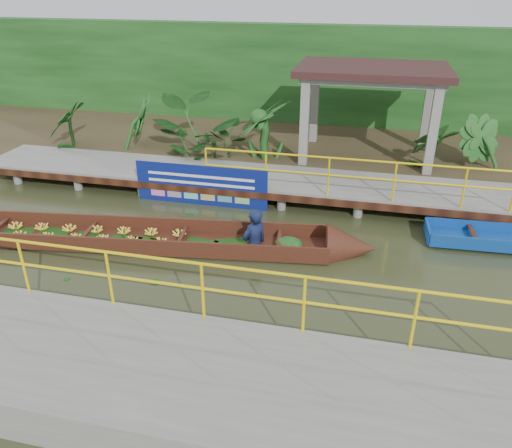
# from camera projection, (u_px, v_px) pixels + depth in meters

# --- Properties ---
(ground) EXTENTS (80.00, 80.00, 0.00)m
(ground) POSITION_uv_depth(u_px,v_px,m) (215.00, 254.00, 11.14)
(ground) COLOR #2D341A
(ground) RESTS_ON ground
(land_strip) EXTENTS (30.00, 8.00, 0.45)m
(land_strip) POSITION_uv_depth(u_px,v_px,m) (279.00, 145.00, 17.57)
(land_strip) COLOR #36281B
(land_strip) RESTS_ON ground
(far_dock) EXTENTS (16.00, 2.06, 1.66)m
(far_dock) POSITION_uv_depth(u_px,v_px,m) (252.00, 179.00, 13.91)
(far_dock) COLOR slate
(far_dock) RESTS_ON ground
(near_dock) EXTENTS (18.00, 2.40, 1.73)m
(near_dock) POSITION_uv_depth(u_px,v_px,m) (193.00, 386.00, 7.15)
(near_dock) COLOR slate
(near_dock) RESTS_ON ground
(pavilion) EXTENTS (4.40, 3.00, 3.00)m
(pavilion) POSITION_uv_depth(u_px,v_px,m) (372.00, 79.00, 14.75)
(pavilion) COLOR slate
(pavilion) RESTS_ON ground
(foliage_backdrop) EXTENTS (30.00, 0.80, 4.00)m
(foliage_backdrop) POSITION_uv_depth(u_px,v_px,m) (292.00, 80.00, 18.95)
(foliage_backdrop) COLOR #133912
(foliage_backdrop) RESTS_ON ground
(vendor_boat) EXTENTS (11.07, 2.52, 2.27)m
(vendor_boat) POSITION_uv_depth(u_px,v_px,m) (145.00, 235.00, 11.46)
(vendor_boat) COLOR #39180F
(vendor_boat) RESTS_ON ground
(blue_banner) EXTENTS (3.64, 0.04, 1.14)m
(blue_banner) POSITION_uv_depth(u_px,v_px,m) (201.00, 186.00, 13.29)
(blue_banner) COLOR navy
(blue_banner) RESTS_ON ground
(tropical_plants) EXTENTS (14.40, 1.40, 1.75)m
(tropical_plants) POSITION_uv_depth(u_px,v_px,m) (256.00, 131.00, 15.23)
(tropical_plants) COLOR #133912
(tropical_plants) RESTS_ON ground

